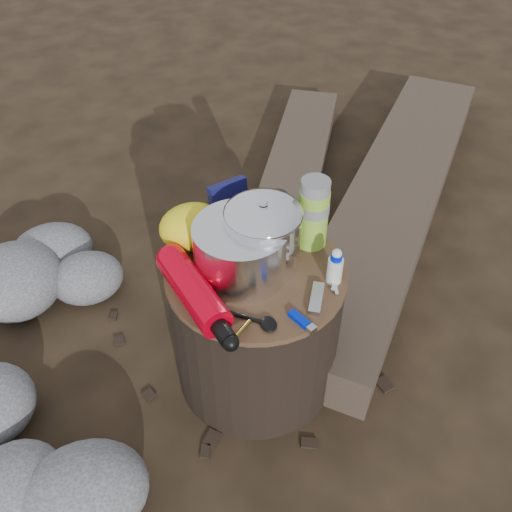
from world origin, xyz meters
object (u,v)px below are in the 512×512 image
object	(u,v)px
camping_pot	(263,234)
travel_mug	(275,213)
stump	(256,325)
log_main	(394,199)
thermos	(313,214)
fuel_bottle	(194,291)

from	to	relation	value
camping_pot	travel_mug	xyz separation A→B (m)	(0.08, 0.12, -0.04)
stump	log_main	distance (m)	0.95
thermos	log_main	bearing A→B (deg)	40.91
travel_mug	fuel_bottle	bearing A→B (deg)	-143.26
travel_mug	log_main	bearing A→B (deg)	32.44
log_main	travel_mug	xyz separation A→B (m)	(-0.65, -0.42, 0.40)
stump	camping_pot	distance (m)	0.31
log_main	travel_mug	distance (m)	0.87
thermos	stump	bearing A→B (deg)	-161.14
stump	travel_mug	distance (m)	0.32
stump	thermos	distance (m)	0.36
camping_pot	fuel_bottle	world-z (taller)	camping_pot
log_main	camping_pot	world-z (taller)	camping_pot
stump	travel_mug	xyz separation A→B (m)	(0.10, 0.15, 0.27)
camping_pot	fuel_bottle	xyz separation A→B (m)	(-0.20, -0.08, -0.06)
camping_pot	travel_mug	distance (m)	0.15
camping_pot	log_main	bearing A→B (deg)	36.39
log_main	fuel_bottle	distance (m)	1.18
travel_mug	camping_pot	bearing A→B (deg)	-122.04
camping_pot	stump	bearing A→B (deg)	-135.73
stump	thermos	world-z (taller)	thermos
thermos	travel_mug	distance (m)	0.12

